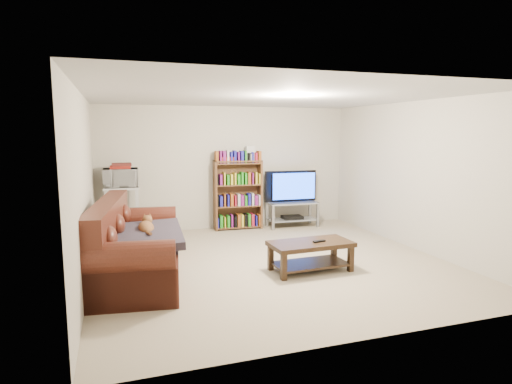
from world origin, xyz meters
name	(u,v)px	position (x,y,z in m)	size (l,w,h in m)	color
floor	(271,262)	(0.00, 0.00, 0.00)	(5.00, 5.00, 0.00)	#BBAA8B
ceiling	(272,96)	(0.00, 0.00, 2.40)	(5.00, 5.00, 0.00)	white
wall_back	(228,168)	(0.00, 2.50, 1.20)	(5.00, 5.00, 0.00)	beige
wall_front	(370,212)	(0.00, -2.50, 1.20)	(5.00, 5.00, 0.00)	beige
wall_left	(84,189)	(-2.50, 0.00, 1.20)	(5.00, 5.00, 0.00)	beige
wall_right	(416,176)	(2.50, 0.00, 1.20)	(5.00, 5.00, 0.00)	beige
sofa	(132,251)	(-1.96, 0.00, 0.35)	(1.34, 2.49, 1.01)	#481C12
blanket	(145,236)	(-1.79, -0.19, 0.58)	(0.92, 1.19, 0.10)	#332C38
cat	(146,228)	(-1.77, 0.03, 0.64)	(0.26, 0.65, 0.19)	brown
coffee_table	(311,251)	(0.39, -0.52, 0.29)	(1.15, 0.61, 0.41)	black
remote	(319,241)	(0.49, -0.57, 0.42)	(0.18, 0.05, 0.02)	black
tv_stand	(292,210)	(1.25, 2.14, 0.34)	(1.03, 0.49, 0.50)	#999EA3
television	(292,187)	(1.25, 2.14, 0.82)	(1.09, 0.14, 0.63)	black
dvd_player	(292,217)	(1.25, 2.14, 0.19)	(0.40, 0.28, 0.06)	black
bookshelf	(238,194)	(0.15, 2.30, 0.70)	(0.96, 0.35, 1.36)	brown
shelf_clutter	(242,155)	(0.25, 2.31, 1.46)	(0.70, 0.22, 0.28)	silver
microwave_stand	(122,206)	(-2.03, 2.10, 0.61)	(0.60, 0.45, 0.95)	silver
microwave	(121,178)	(-2.03, 2.10, 1.11)	(0.58, 0.40, 0.32)	silver
game_boxes	(120,167)	(-2.03, 2.10, 1.30)	(0.35, 0.30, 0.05)	maroon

